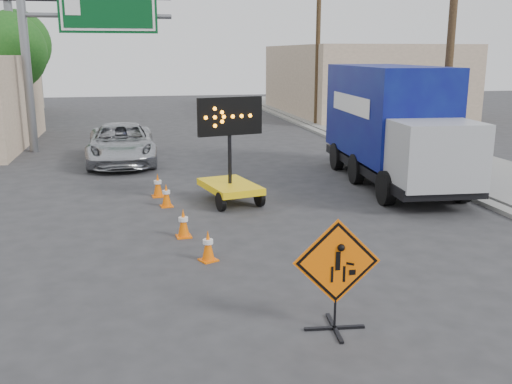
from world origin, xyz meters
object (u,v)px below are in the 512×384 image
object	(u,v)px
arrow_board	(230,180)
pickup_truck	(121,144)
construction_sign	(336,272)
box_truck	(391,131)

from	to	relation	value
arrow_board	pickup_truck	world-z (taller)	arrow_board
construction_sign	arrow_board	xyz separation A→B (m)	(-0.31, 7.82, -0.26)
construction_sign	box_truck	size ratio (longest dim) A/B	0.22
pickup_truck	construction_sign	bearing A→B (deg)	-77.82
arrow_board	pickup_truck	distance (m)	7.42
arrow_board	pickup_truck	xyz separation A→B (m)	(-3.07, 6.75, 0.08)
pickup_truck	box_truck	distance (m)	10.09
construction_sign	pickup_truck	world-z (taller)	construction_sign
arrow_board	box_truck	bearing A→B (deg)	1.33
pickup_truck	arrow_board	bearing A→B (deg)	-66.44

